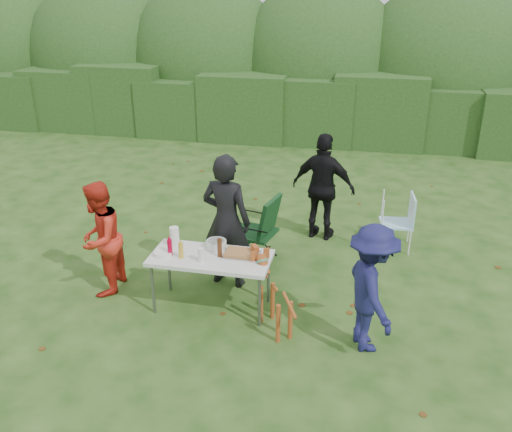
% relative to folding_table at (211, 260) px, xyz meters
% --- Properties ---
extents(ground, '(80.00, 80.00, 0.00)m').
position_rel_folding_table_xyz_m(ground, '(0.27, -0.02, -0.69)').
color(ground, '#1E4211').
extents(hedge_row, '(22.00, 1.40, 1.70)m').
position_rel_folding_table_xyz_m(hedge_row, '(0.27, 7.98, 0.16)').
color(hedge_row, '#23471C').
rests_on(hedge_row, ground).
extents(shrub_backdrop, '(20.00, 2.60, 3.20)m').
position_rel_folding_table_xyz_m(shrub_backdrop, '(0.27, 9.58, 0.91)').
color(shrub_backdrop, '#3D6628').
rests_on(shrub_backdrop, ground).
extents(folding_table, '(1.50, 0.70, 0.74)m').
position_rel_folding_table_xyz_m(folding_table, '(0.00, 0.00, 0.00)').
color(folding_table, silver).
rests_on(folding_table, ground).
extents(person_cook, '(0.75, 0.56, 1.86)m').
position_rel_folding_table_xyz_m(person_cook, '(0.03, 0.65, 0.25)').
color(person_cook, black).
rests_on(person_cook, ground).
extents(person_red_jacket, '(0.62, 0.78, 1.55)m').
position_rel_folding_table_xyz_m(person_red_jacket, '(-1.53, 0.09, 0.09)').
color(person_red_jacket, red).
rests_on(person_red_jacket, ground).
extents(person_black_puffy, '(1.09, 0.64, 1.74)m').
position_rel_folding_table_xyz_m(person_black_puffy, '(1.15, 2.36, 0.18)').
color(person_black_puffy, black).
rests_on(person_black_puffy, ground).
extents(child, '(0.88, 1.12, 1.52)m').
position_rel_folding_table_xyz_m(child, '(1.96, -0.39, 0.07)').
color(child, '#18194E').
rests_on(child, ground).
extents(dog, '(0.84, 0.94, 0.86)m').
position_rel_folding_table_xyz_m(dog, '(0.88, -0.31, -0.25)').
color(dog, '#9E4A1E').
rests_on(dog, ground).
extents(camping_chair, '(0.80, 0.80, 1.07)m').
position_rel_folding_table_xyz_m(camping_chair, '(0.26, 1.32, -0.15)').
color(camping_chair, '#133B19').
rests_on(camping_chair, ground).
extents(lawn_chair, '(0.57, 0.57, 0.88)m').
position_rel_folding_table_xyz_m(lawn_chair, '(2.31, 2.26, -0.25)').
color(lawn_chair, '#53BDE6').
rests_on(lawn_chair, ground).
extents(food_tray, '(0.45, 0.30, 0.02)m').
position_rel_folding_table_xyz_m(food_tray, '(0.37, 0.10, 0.06)').
color(food_tray, '#B7B7BA').
rests_on(food_tray, folding_table).
extents(focaccia_bread, '(0.40, 0.26, 0.04)m').
position_rel_folding_table_xyz_m(focaccia_bread, '(0.37, 0.10, 0.09)').
color(focaccia_bread, '#A26F3C').
rests_on(focaccia_bread, food_tray).
extents(mustard_bottle, '(0.06, 0.06, 0.20)m').
position_rel_folding_table_xyz_m(mustard_bottle, '(-0.34, -0.11, 0.15)').
color(mustard_bottle, gold).
rests_on(mustard_bottle, folding_table).
extents(ketchup_bottle, '(0.06, 0.06, 0.22)m').
position_rel_folding_table_xyz_m(ketchup_bottle, '(-0.49, -0.09, 0.16)').
color(ketchup_bottle, '#AF0023').
rests_on(ketchup_bottle, folding_table).
extents(beer_bottle, '(0.06, 0.06, 0.24)m').
position_rel_folding_table_xyz_m(beer_bottle, '(0.11, 0.02, 0.17)').
color(beer_bottle, '#47230F').
rests_on(beer_bottle, folding_table).
extents(paper_towel_roll, '(0.12, 0.12, 0.26)m').
position_rel_folding_table_xyz_m(paper_towel_roll, '(-0.53, 0.18, 0.18)').
color(paper_towel_roll, white).
rests_on(paper_towel_roll, folding_table).
extents(cup_stack, '(0.08, 0.08, 0.18)m').
position_rel_folding_table_xyz_m(cup_stack, '(-0.07, -0.16, 0.14)').
color(cup_stack, white).
rests_on(cup_stack, folding_table).
extents(pasta_bowl, '(0.26, 0.26, 0.10)m').
position_rel_folding_table_xyz_m(pasta_bowl, '(0.01, 0.24, 0.10)').
color(pasta_bowl, silver).
rests_on(pasta_bowl, folding_table).
extents(plate_stack, '(0.24, 0.24, 0.05)m').
position_rel_folding_table_xyz_m(plate_stack, '(-0.59, -0.09, 0.08)').
color(plate_stack, white).
rests_on(plate_stack, folding_table).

